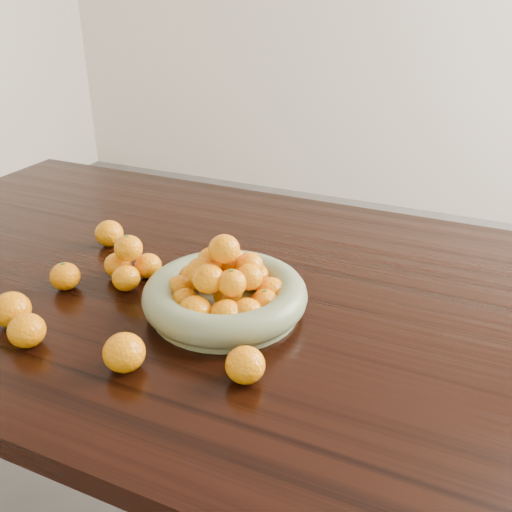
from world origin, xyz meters
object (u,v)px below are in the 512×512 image
at_px(orange_pyramid, 130,264).
at_px(fruit_bowl, 225,292).
at_px(loose_orange_0, 65,276).
at_px(dining_table, 268,330).

bearing_deg(orange_pyramid, fruit_bowl, -6.09).
bearing_deg(fruit_bowl, orange_pyramid, 173.91).
xyz_separation_m(orange_pyramid, loose_orange_0, (-0.10, -0.08, -0.01)).
xyz_separation_m(dining_table, fruit_bowl, (-0.04, -0.10, 0.13)).
height_order(dining_table, loose_orange_0, loose_orange_0).
relative_size(orange_pyramid, loose_orange_0, 2.00).
bearing_deg(loose_orange_0, fruit_bowl, 9.72).
bearing_deg(fruit_bowl, dining_table, 66.32).
bearing_deg(dining_table, orange_pyramid, -164.14).
distance_m(dining_table, orange_pyramid, 0.30).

